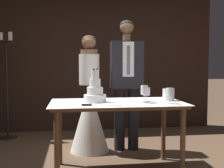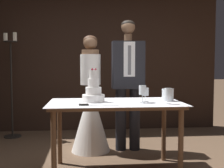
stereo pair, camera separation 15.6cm
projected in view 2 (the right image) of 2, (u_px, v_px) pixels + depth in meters
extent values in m
cube|color=black|center=(98.00, 59.00, 5.23)|extent=(4.46, 0.12, 2.63)
cylinder|color=brown|center=(54.00, 149.00, 2.78)|extent=(0.06, 0.06, 0.75)
cylinder|color=brown|center=(181.00, 145.00, 2.90)|extent=(0.06, 0.06, 0.75)
cylinder|color=brown|center=(60.00, 133.00, 3.41)|extent=(0.06, 0.06, 0.75)
cylinder|color=brown|center=(164.00, 131.00, 3.53)|extent=(0.06, 0.06, 0.75)
cube|color=brown|center=(115.00, 104.00, 3.13)|extent=(1.42, 0.76, 0.03)
cube|color=white|center=(115.00, 102.00, 3.13)|extent=(1.48, 0.82, 0.01)
cylinder|color=white|center=(93.00, 98.00, 3.13)|extent=(0.25, 0.25, 0.08)
cylinder|color=white|center=(93.00, 91.00, 3.13)|extent=(0.18, 0.18, 0.08)
cylinder|color=white|center=(93.00, 83.00, 3.12)|extent=(0.12, 0.12, 0.09)
cylinder|color=white|center=(93.00, 74.00, 3.11)|extent=(0.09, 0.09, 0.09)
sphere|color=maroon|center=(95.00, 69.00, 3.12)|extent=(0.02, 0.02, 0.02)
sphere|color=maroon|center=(92.00, 69.00, 3.12)|extent=(0.02, 0.02, 0.02)
sphere|color=maroon|center=(92.00, 69.00, 3.10)|extent=(0.02, 0.02, 0.02)
cube|color=silver|center=(104.00, 106.00, 2.84)|extent=(0.31, 0.06, 0.00)
cylinder|color=black|center=(84.00, 105.00, 2.85)|extent=(0.10, 0.03, 0.02)
cylinder|color=silver|center=(145.00, 102.00, 3.14)|extent=(0.07, 0.07, 0.00)
cylinder|color=silver|center=(145.00, 99.00, 3.14)|extent=(0.01, 0.01, 0.07)
cylinder|color=silver|center=(145.00, 92.00, 3.13)|extent=(0.08, 0.08, 0.09)
cylinder|color=silver|center=(142.00, 103.00, 3.04)|extent=(0.07, 0.07, 0.00)
cylinder|color=silver|center=(142.00, 99.00, 3.04)|extent=(0.01, 0.01, 0.09)
cylinder|color=silver|center=(142.00, 90.00, 3.03)|extent=(0.08, 0.08, 0.10)
cylinder|color=maroon|center=(142.00, 93.00, 3.03)|extent=(0.06, 0.06, 0.04)
cylinder|color=silver|center=(168.00, 104.00, 2.97)|extent=(0.07, 0.07, 0.00)
cylinder|color=silver|center=(168.00, 100.00, 2.96)|extent=(0.01, 0.01, 0.08)
cylinder|color=silver|center=(168.00, 92.00, 2.96)|extent=(0.08, 0.08, 0.09)
cylinder|color=maroon|center=(168.00, 95.00, 2.96)|extent=(0.06, 0.06, 0.03)
cylinder|color=silver|center=(168.00, 95.00, 3.21)|extent=(0.13, 0.13, 0.14)
cylinder|color=silver|center=(168.00, 98.00, 3.22)|extent=(0.06, 0.06, 0.06)
sphere|color=#F9CC4C|center=(168.00, 94.00, 3.21)|extent=(0.02, 0.02, 0.02)
cone|color=white|center=(91.00, 118.00, 3.92)|extent=(0.54, 0.54, 0.93)
cylinder|color=white|center=(90.00, 70.00, 3.87)|extent=(0.28, 0.28, 0.42)
cylinder|color=brown|center=(90.00, 52.00, 3.86)|extent=(0.24, 0.24, 0.06)
sphere|color=brown|center=(90.00, 43.00, 3.85)|extent=(0.19, 0.19, 0.19)
ellipsoid|color=#472D1E|center=(90.00, 41.00, 3.86)|extent=(0.20, 0.20, 0.15)
cylinder|color=black|center=(121.00, 119.00, 3.96)|extent=(0.15, 0.15, 0.88)
cylinder|color=black|center=(135.00, 119.00, 3.98)|extent=(0.15, 0.15, 0.88)
cube|color=black|center=(128.00, 65.00, 3.92)|extent=(0.44, 0.24, 0.66)
cube|color=white|center=(129.00, 59.00, 3.79)|extent=(0.15, 0.01, 0.47)
cube|color=slate|center=(129.00, 60.00, 3.78)|extent=(0.04, 0.01, 0.39)
cylinder|color=brown|center=(128.00, 38.00, 3.89)|extent=(0.11, 0.11, 0.10)
sphere|color=brown|center=(128.00, 27.00, 3.88)|extent=(0.19, 0.19, 0.19)
ellipsoid|color=black|center=(128.00, 25.00, 3.89)|extent=(0.19, 0.19, 0.13)
cylinder|color=black|center=(13.00, 136.00, 4.71)|extent=(0.28, 0.28, 0.02)
cylinder|color=black|center=(12.00, 89.00, 4.66)|extent=(0.03, 0.03, 1.57)
cylinder|color=black|center=(10.00, 41.00, 4.61)|extent=(0.22, 0.22, 0.01)
cylinder|color=silver|center=(6.00, 37.00, 4.59)|extent=(0.06, 0.06, 0.13)
cylinder|color=silver|center=(15.00, 37.00, 4.61)|extent=(0.06, 0.06, 0.14)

